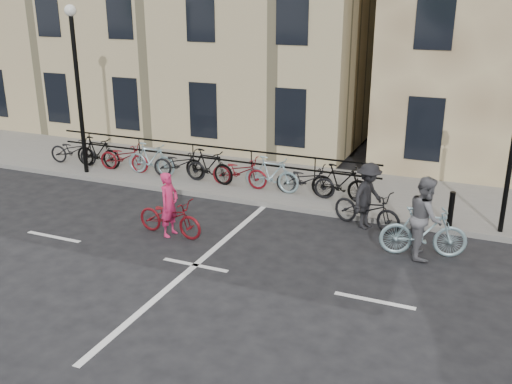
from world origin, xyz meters
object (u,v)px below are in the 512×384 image
at_px(lamp_post, 76,70).
at_px(cyclist_dark, 368,203).
at_px(cyclist_grey, 424,225).
at_px(cyclist_pink, 170,214).

xyz_separation_m(lamp_post, cyclist_dark, (9.51, -0.75, -2.81)).
height_order(lamp_post, cyclist_grey, lamp_post).
xyz_separation_m(cyclist_pink, cyclist_dark, (4.40, 2.39, 0.12)).
bearing_deg(cyclist_dark, lamp_post, 105.43).
relative_size(lamp_post, cyclist_pink, 2.82).
bearing_deg(cyclist_grey, cyclist_dark, 38.80).
height_order(cyclist_pink, cyclist_grey, cyclist_grey).
bearing_deg(cyclist_pink, cyclist_grey, -73.54).
bearing_deg(cyclist_pink, lamp_post, 63.27).
bearing_deg(cyclist_dark, cyclist_grey, -106.98).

